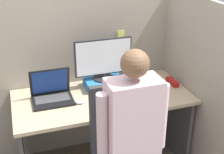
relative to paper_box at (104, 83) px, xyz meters
The scene contains 10 objects.
cubicle_panel_back 0.22m from the paper_box, 106.06° to the left, with size 2.00×0.05×1.54m.
cubicle_panel_right 0.75m from the paper_box, 18.23° to the right, with size 0.04×1.35×1.54m.
desk 0.28m from the paper_box, 110.45° to the right, with size 1.50×0.71×0.73m.
paper_box is the anchor object (origin of this frame).
monitor 0.23m from the paper_box, 90.00° to the left, with size 0.51×0.19×0.37m.
laptop 0.49m from the paper_box, 167.75° to the right, with size 0.33×0.25×0.26m.
mouse 0.36m from the paper_box, 139.57° to the right, with size 0.07×0.06×0.03m.
stapler 0.63m from the paper_box, 13.91° to the right, with size 0.05×0.16×0.04m.
carrot_toy 0.45m from the paper_box, 59.61° to the right, with size 0.05×0.15×0.05m.
person 0.93m from the paper_box, 94.38° to the right, with size 0.48×0.46×1.39m.
Camera 1 is at (-0.67, -1.91, 1.99)m, focal length 50.00 mm.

